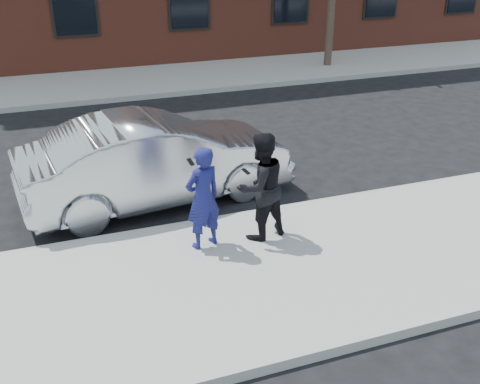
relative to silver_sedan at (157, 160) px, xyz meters
name	(u,v)px	position (x,y,z in m)	size (l,w,h in m)	color
ground	(397,243)	(3.27, -2.85, -0.80)	(100.00, 100.00, 0.00)	black
near_sidewalk	(406,247)	(3.27, -3.10, -0.73)	(50.00, 3.50, 0.15)	#9B9892
near_curb	(349,199)	(3.27, -1.30, -0.73)	(50.00, 0.10, 0.15)	#999691
far_sidewalk	(202,76)	(3.27, 8.40, -0.73)	(50.00, 3.50, 0.15)	#9B9892
far_curb	(219,90)	(3.27, 6.60, -0.73)	(50.00, 0.10, 0.15)	#999691
silver_sedan	(157,160)	(0.00, 0.00, 0.00)	(1.70, 4.87, 1.61)	#B7BABF
man_hoodie	(203,198)	(0.27, -2.09, 0.16)	(0.68, 0.56, 1.62)	navy
man_peacoat	(261,186)	(1.19, -2.11, 0.21)	(0.98, 0.85, 1.73)	black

